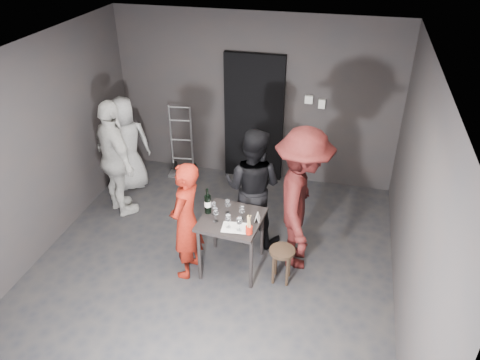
% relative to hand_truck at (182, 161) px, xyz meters
% --- Properties ---
extents(floor, '(4.50, 5.00, 0.02)m').
position_rel_hand_truck_xyz_m(floor, '(1.20, -2.25, -0.22)').
color(floor, black).
rests_on(floor, ground).
extents(ceiling, '(4.50, 5.00, 0.02)m').
position_rel_hand_truck_xyz_m(ceiling, '(1.20, -2.25, 2.48)').
color(ceiling, silver).
rests_on(ceiling, ground).
extents(wall_back, '(4.50, 0.04, 2.70)m').
position_rel_hand_truck_xyz_m(wall_back, '(1.20, 0.25, 1.13)').
color(wall_back, black).
rests_on(wall_back, ground).
extents(wall_front, '(4.50, 0.04, 2.70)m').
position_rel_hand_truck_xyz_m(wall_front, '(1.20, -4.75, 1.13)').
color(wall_front, black).
rests_on(wall_front, ground).
extents(wall_left, '(0.04, 5.00, 2.70)m').
position_rel_hand_truck_xyz_m(wall_left, '(-1.05, -2.25, 1.13)').
color(wall_left, black).
rests_on(wall_left, ground).
extents(wall_right, '(0.04, 5.00, 2.70)m').
position_rel_hand_truck_xyz_m(wall_right, '(3.45, -2.25, 1.13)').
color(wall_right, black).
rests_on(wall_right, ground).
extents(doorway, '(0.95, 0.10, 2.10)m').
position_rel_hand_truck_xyz_m(doorway, '(1.20, 0.19, 0.83)').
color(doorway, black).
rests_on(doorway, ground).
extents(wallbox_upper, '(0.12, 0.06, 0.12)m').
position_rel_hand_truck_xyz_m(wallbox_upper, '(2.05, 0.20, 1.23)').
color(wallbox_upper, '#B7B7B2').
rests_on(wallbox_upper, wall_back).
extents(wallbox_lower, '(0.10, 0.06, 0.14)m').
position_rel_hand_truck_xyz_m(wallbox_lower, '(2.25, 0.20, 1.18)').
color(wallbox_lower, '#B7B7B2').
rests_on(wallbox_lower, wall_back).
extents(hand_truck, '(0.40, 0.34, 1.21)m').
position_rel_hand_truck_xyz_m(hand_truck, '(0.00, 0.00, 0.00)').
color(hand_truck, '#B2B2B7').
rests_on(hand_truck, floor).
extents(tasting_table, '(0.72, 0.72, 0.75)m').
position_rel_hand_truck_xyz_m(tasting_table, '(1.45, -2.13, 0.43)').
color(tasting_table, black).
rests_on(tasting_table, floor).
extents(stool, '(0.31, 0.31, 0.47)m').
position_rel_hand_truck_xyz_m(stool, '(2.10, -2.23, 0.14)').
color(stool, '#362215').
rests_on(stool, floor).
extents(server_red, '(0.43, 0.61, 1.57)m').
position_rel_hand_truck_xyz_m(server_red, '(0.95, -2.35, 0.57)').
color(server_red, maroon).
rests_on(server_red, floor).
extents(woman_black, '(0.93, 0.59, 1.81)m').
position_rel_hand_truck_xyz_m(woman_black, '(1.56, -1.49, 0.68)').
color(woman_black, black).
rests_on(woman_black, floor).
extents(man_maroon, '(0.85, 1.57, 2.34)m').
position_rel_hand_truck_xyz_m(man_maroon, '(2.24, -1.82, 0.95)').
color(man_maroon, '#370E0E').
rests_on(man_maroon, floor).
extents(bystander_cream, '(1.31, 1.21, 2.07)m').
position_rel_hand_truck_xyz_m(bystander_cream, '(-0.48, -1.33, 0.82)').
color(bystander_cream, beige).
rests_on(bystander_cream, floor).
extents(bystander_grey, '(0.87, 0.77, 1.57)m').
position_rel_hand_truck_xyz_m(bystander_grey, '(-0.66, -0.64, 0.56)').
color(bystander_grey, '#969696').
rests_on(bystander_grey, floor).
extents(tasting_mat, '(0.34, 0.25, 0.00)m').
position_rel_hand_truck_xyz_m(tasting_mat, '(1.55, -2.31, 0.53)').
color(tasting_mat, white).
rests_on(tasting_mat, tasting_table).
extents(wine_glass_a, '(0.10, 0.10, 0.20)m').
position_rel_hand_truck_xyz_m(wine_glass_a, '(1.28, -2.23, 0.63)').
color(wine_glass_a, white).
rests_on(wine_glass_a, tasting_table).
extents(wine_glass_b, '(0.08, 0.08, 0.18)m').
position_rel_hand_truck_xyz_m(wine_glass_b, '(1.21, -2.10, 0.62)').
color(wine_glass_b, white).
rests_on(wine_glass_b, tasting_table).
extents(wine_glass_c, '(0.09, 0.09, 0.20)m').
position_rel_hand_truck_xyz_m(wine_glass_c, '(1.37, -2.03, 0.63)').
color(wine_glass_c, white).
rests_on(wine_glass_c, tasting_table).
extents(wine_glass_d, '(0.08, 0.08, 0.20)m').
position_rel_hand_truck_xyz_m(wine_glass_d, '(1.46, -2.32, 0.63)').
color(wine_glass_d, white).
rests_on(wine_glass_d, tasting_table).
extents(wine_glass_e, '(0.09, 0.09, 0.20)m').
position_rel_hand_truck_xyz_m(wine_glass_e, '(1.60, -2.35, 0.63)').
color(wine_glass_e, white).
rests_on(wine_glass_e, tasting_table).
extents(wine_glass_f, '(0.08, 0.08, 0.19)m').
position_rel_hand_truck_xyz_m(wine_glass_f, '(1.57, -2.12, 0.62)').
color(wine_glass_f, white).
rests_on(wine_glass_f, tasting_table).
extents(wine_bottle, '(0.08, 0.08, 0.34)m').
position_rel_hand_truck_xyz_m(wine_bottle, '(1.14, -2.08, 0.66)').
color(wine_bottle, black).
rests_on(wine_bottle, tasting_table).
extents(breadstick_cup, '(0.08, 0.08, 0.26)m').
position_rel_hand_truck_xyz_m(breadstick_cup, '(1.72, -2.37, 0.65)').
color(breadstick_cup, '#A0170B').
rests_on(breadstick_cup, tasting_table).
extents(reserved_card, '(0.08, 0.12, 0.09)m').
position_rel_hand_truck_xyz_m(reserved_card, '(1.75, -2.10, 0.58)').
color(reserved_card, white).
rests_on(reserved_card, tasting_table).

